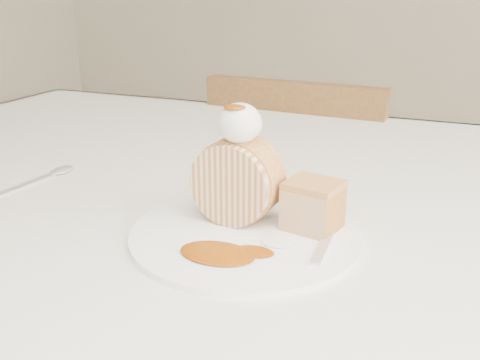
% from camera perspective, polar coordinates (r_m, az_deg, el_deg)
% --- Properties ---
extents(table, '(1.40, 0.90, 0.75)m').
position_cam_1_polar(table, '(0.74, 1.62, -6.74)').
color(table, beige).
rests_on(table, ground).
extents(chair_far, '(0.41, 0.41, 0.81)m').
position_cam_1_polar(chair_far, '(1.30, 6.67, -4.34)').
color(chair_far, brown).
rests_on(chair_far, ground).
extents(plate, '(0.28, 0.28, 0.01)m').
position_cam_1_polar(plate, '(0.55, 0.58, -5.75)').
color(plate, white).
rests_on(plate, table).
extents(roulade_slice, '(0.09, 0.05, 0.09)m').
position_cam_1_polar(roulade_slice, '(0.56, -0.32, -0.06)').
color(roulade_slice, '#D1B691').
rests_on(roulade_slice, plate).
extents(cake_chunk, '(0.06, 0.06, 0.04)m').
position_cam_1_polar(cake_chunk, '(0.55, 7.77, -3.00)').
color(cake_chunk, tan).
rests_on(cake_chunk, plate).
extents(whipped_cream, '(0.05, 0.05, 0.04)m').
position_cam_1_polar(whipped_cream, '(0.54, -0.06, 6.11)').
color(whipped_cream, white).
rests_on(whipped_cream, roulade_slice).
extents(caramel_drizzle, '(0.02, 0.02, 0.01)m').
position_cam_1_polar(caramel_drizzle, '(0.52, -0.57, 8.32)').
color(caramel_drizzle, '#7D3605').
rests_on(caramel_drizzle, whipped_cream).
extents(caramel_pool, '(0.08, 0.06, 0.00)m').
position_cam_1_polar(caramel_pool, '(0.50, -2.45, -7.79)').
color(caramel_pool, '#7D3605').
rests_on(caramel_pool, plate).
extents(fork, '(0.03, 0.14, 0.00)m').
position_cam_1_polar(fork, '(0.53, 9.16, -6.40)').
color(fork, silver).
rests_on(fork, plate).
extents(spoon, '(0.04, 0.14, 0.00)m').
position_cam_1_polar(spoon, '(0.73, -22.52, -0.76)').
color(spoon, silver).
rests_on(spoon, table).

